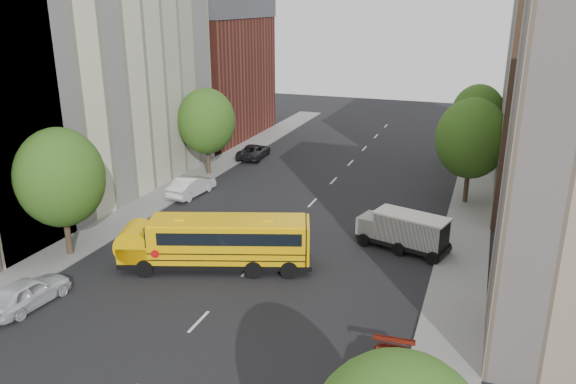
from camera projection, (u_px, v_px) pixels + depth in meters
The scene contains 16 objects.
ground at pixel (262, 255), 34.20m from camera, with size 120.00×120.00×0.00m, color black.
sidewalk_left at pixel (147, 205), 42.37m from camera, with size 3.00×80.00×0.12m, color slate.
sidewalk_right at pixel (464, 249), 34.88m from camera, with size 3.00×80.00×0.12m, color slate.
lane_markings at pixel (312, 203), 43.09m from camera, with size 0.15×64.00×0.01m, color silver.
building_left_cream at pixel (70, 67), 42.18m from camera, with size 10.00×26.00×20.00m, color beige.
building_left_redbrick at pixel (209, 78), 62.87m from camera, with size 10.00×15.00×13.00m, color maroon.
building_right_far at pixel (576, 79), 43.23m from camera, with size 10.00×22.00×18.00m, color tan.
street_tree_1 at pixel (60, 178), 32.63m from camera, with size 5.12×5.12×7.90m.
street_tree_2 at pixel (206, 121), 48.68m from camera, with size 4.99×4.99×7.71m.
street_tree_4 at pixel (471, 138), 41.43m from camera, with size 5.25×5.25×8.10m.
street_tree_5 at pixel (478, 114), 52.22m from camera, with size 4.86×4.86×7.51m.
school_bus at pixel (214, 240), 32.06m from camera, with size 11.17×5.92×3.10m.
safari_truck at pixel (404, 230), 34.63m from camera, with size 5.90×3.42×2.39m.
parked_car_0 at pixel (28, 292), 28.29m from camera, with size 1.80×4.48×1.53m, color silver.
parked_car_1 at pixel (191, 186), 44.56m from camera, with size 1.67×4.78×1.57m, color silver.
parked_car_2 at pixel (254, 151), 55.28m from camera, with size 2.29×4.96×1.38m, color black.
Camera 1 is at (12.19, -28.70, 14.66)m, focal length 35.00 mm.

